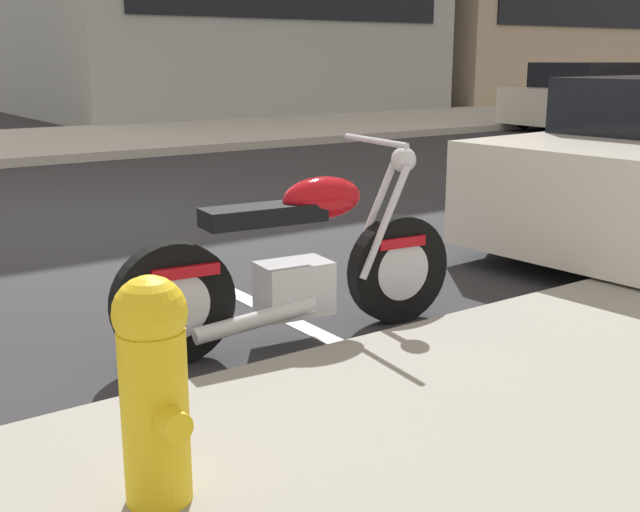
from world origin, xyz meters
TOP-DOWN VIEW (x-y plane):
  - ground_plane at (0.00, 0.00)m, footprint 260.00×260.00m
  - sidewalk_far_curb at (12.00, 6.89)m, footprint 120.00×5.00m
  - parking_stall_stripe at (0.00, -3.79)m, footprint 0.12×2.20m
  - parked_motorcycle at (-0.15, -4.03)m, footprint 2.07×0.62m
  - car_opposite_curb at (12.88, 3.64)m, footprint 4.30×1.91m
  - fire_hydrant at (-1.59, -5.36)m, footprint 0.24×0.36m

SIDE VIEW (x-z plane):
  - ground_plane at x=0.00m, z-range 0.00..0.00m
  - parking_stall_stripe at x=0.00m, z-range 0.00..0.01m
  - sidewalk_far_curb at x=12.00m, z-range 0.00..0.14m
  - parked_motorcycle at x=-0.15m, z-range -0.13..1.00m
  - fire_hydrant at x=-1.59m, z-range 0.16..0.94m
  - car_opposite_curb at x=12.88m, z-range -0.03..1.42m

